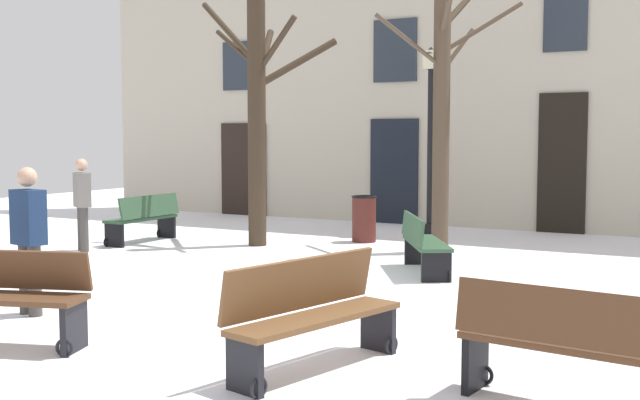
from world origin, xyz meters
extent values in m
plane|color=white|center=(0.00, 0.00, 0.00)|extent=(30.38, 30.38, 0.00)
cube|color=#BCB29E|center=(0.00, 8.31, 3.77)|extent=(18.99, 0.40, 7.54)
cube|color=black|center=(-5.62, 8.09, 1.12)|extent=(1.28, 0.08, 2.24)
cube|color=#262D38|center=(-5.62, 8.09, 3.62)|extent=(1.15, 0.06, 1.16)
cube|color=black|center=(-1.64, 8.09, 1.15)|extent=(1.12, 0.08, 2.30)
cube|color=#262D38|center=(-1.64, 8.09, 3.78)|extent=(1.01, 0.06, 1.35)
cube|color=black|center=(1.96, 8.09, 1.39)|extent=(0.94, 0.08, 2.78)
cube|color=#262D38|center=(1.96, 8.09, 4.22)|extent=(0.84, 0.06, 1.29)
cylinder|color=#382B1E|center=(-2.38, 3.69, 2.19)|extent=(0.32, 0.32, 4.38)
cylinder|color=#382B1E|center=(-2.63, 4.33, 3.35)|extent=(0.65, 1.39, 1.18)
cylinder|color=#382B1E|center=(-3.08, 3.90, 3.77)|extent=(1.50, 0.54, 1.25)
cylinder|color=#382B1E|center=(-2.00, 3.72, 3.47)|extent=(0.83, 0.16, 1.02)
cylinder|color=#382B1E|center=(-2.94, 3.90, 3.49)|extent=(1.19, 0.52, 0.77)
cylinder|color=#382B1E|center=(-1.88, 4.22, 3.21)|extent=(1.13, 1.18, 0.93)
cylinder|color=#4C3D2D|center=(0.72, 4.50, 2.24)|extent=(0.28, 0.28, 4.48)
cylinder|color=#4C3D2D|center=(0.97, 4.01, 3.86)|extent=(0.59, 1.05, 0.60)
cylinder|color=#4C3D2D|center=(0.86, 4.84, 3.35)|extent=(0.37, 0.76, 0.79)
cylinder|color=#4C3D2D|center=(0.34, 4.01, 3.44)|extent=(0.83, 1.03, 0.84)
cylinder|color=#4C3D2D|center=(1.26, 4.90, 3.70)|extent=(1.16, 0.88, 0.88)
cylinder|color=black|center=(-0.28, 6.64, 1.61)|extent=(0.10, 0.10, 3.22)
cylinder|color=black|center=(-0.28, 6.64, 0.10)|extent=(0.22, 0.22, 0.20)
cube|color=beige|center=(-0.28, 6.64, 3.40)|extent=(0.24, 0.24, 0.36)
cone|color=black|center=(-0.28, 6.64, 3.58)|extent=(0.30, 0.30, 0.14)
cylinder|color=#4C1E19|center=(-0.92, 5.00, 0.41)|extent=(0.43, 0.43, 0.81)
torus|color=black|center=(-0.92, 5.00, 0.83)|extent=(0.46, 0.46, 0.04)
cube|color=#51331E|center=(4.19, -2.33, 0.46)|extent=(1.68, 0.60, 0.05)
cube|color=#51331E|center=(4.17, -2.51, 0.70)|extent=(1.64, 0.30, 0.39)
cube|color=black|center=(3.43, -2.24, 0.23)|extent=(0.10, 0.37, 0.46)
torus|color=black|center=(3.45, -2.08, 0.08)|extent=(0.17, 0.05, 0.17)
cube|color=#2D4C33|center=(-4.45, 3.03, 0.43)|extent=(0.46, 1.55, 0.05)
cube|color=#2D4C33|center=(-4.25, 3.03, 0.67)|extent=(0.14, 1.55, 0.39)
cube|color=black|center=(-4.46, 3.74, 0.22)|extent=(0.39, 0.06, 0.43)
torus|color=black|center=(-4.63, 3.74, 0.08)|extent=(0.03, 0.17, 0.17)
cube|color=black|center=(-4.44, 2.31, 0.22)|extent=(0.39, 0.06, 0.43)
torus|color=black|center=(-4.61, 2.31, 0.08)|extent=(0.03, 0.17, 0.17)
cube|color=brown|center=(2.13, -2.37, 0.44)|extent=(0.81, 1.78, 0.05)
cube|color=brown|center=(1.96, -2.32, 0.70)|extent=(0.53, 1.71, 0.44)
cube|color=black|center=(1.94, -3.15, 0.22)|extent=(0.37, 0.15, 0.44)
torus|color=black|center=(2.09, -3.19, 0.08)|extent=(0.07, 0.17, 0.17)
cube|color=black|center=(2.33, -1.58, 0.22)|extent=(0.37, 0.15, 0.44)
torus|color=black|center=(2.48, -1.62, 0.08)|extent=(0.07, 0.17, 0.17)
cube|color=#2D4C33|center=(1.26, 2.46, 0.42)|extent=(1.19, 1.58, 0.05)
cube|color=#2D4C33|center=(1.08, 2.36, 0.64)|extent=(0.88, 1.40, 0.35)
cube|color=black|center=(1.63, 1.83, 0.21)|extent=(0.37, 0.26, 0.42)
torus|color=black|center=(1.78, 1.92, 0.08)|extent=(0.11, 0.16, 0.17)
cube|color=black|center=(0.88, 3.09, 0.21)|extent=(0.37, 0.26, 0.42)
torus|color=black|center=(1.03, 3.17, 0.08)|extent=(0.11, 0.16, 0.17)
cube|color=#51331E|center=(-0.90, -2.97, 0.69)|extent=(1.70, 0.68, 0.37)
cube|color=black|center=(-0.06, -2.90, 0.23)|extent=(0.19, 0.41, 0.46)
torus|color=black|center=(0.00, -3.08, 0.08)|extent=(0.17, 0.08, 0.17)
cylinder|color=#403D3A|center=(-1.65, -2.05, 0.38)|extent=(0.14, 0.14, 0.77)
cylinder|color=#403D3A|center=(-1.47, -2.08, 0.38)|extent=(0.14, 0.14, 0.77)
cube|color=navy|center=(-1.56, -2.06, 1.06)|extent=(0.41, 0.28, 0.59)
sphere|color=tan|center=(-1.56, -2.06, 1.49)|extent=(0.21, 0.21, 0.21)
cylinder|color=#403D3A|center=(-4.65, 1.76, 0.37)|extent=(0.14, 0.14, 0.74)
cylinder|color=#403D3A|center=(-4.50, 1.67, 0.37)|extent=(0.14, 0.14, 0.74)
cube|color=slate|center=(-4.57, 1.71, 1.03)|extent=(0.44, 0.39, 0.57)
sphere|color=tan|center=(-4.57, 1.71, 1.45)|extent=(0.20, 0.20, 0.20)
camera|label=1|loc=(5.20, -7.98, 1.93)|focal=44.42mm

